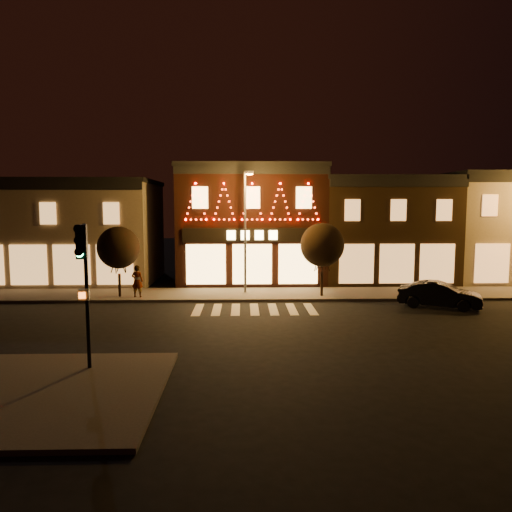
{
  "coord_description": "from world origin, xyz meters",
  "views": [
    {
      "loc": [
        -0.62,
        -21.31,
        5.53
      ],
      "look_at": [
        0.09,
        4.0,
        2.86
      ],
      "focal_mm": 34.01,
      "sensor_mm": 36.0,
      "label": 1
    }
  ],
  "objects_px": {
    "pedestrian": "(137,281)",
    "traffic_signal_near": "(84,268)",
    "streetlamp_mid": "(246,222)",
    "dark_sedan": "(440,295)"
  },
  "relations": [
    {
      "from": "traffic_signal_near",
      "to": "streetlamp_mid",
      "type": "relative_size",
      "value": 0.65
    },
    {
      "from": "traffic_signal_near",
      "to": "pedestrian",
      "type": "bearing_deg",
      "value": 86.14
    },
    {
      "from": "traffic_signal_near",
      "to": "dark_sedan",
      "type": "distance_m",
      "value": 18.78
    },
    {
      "from": "streetlamp_mid",
      "to": "dark_sedan",
      "type": "height_order",
      "value": "streetlamp_mid"
    },
    {
      "from": "pedestrian",
      "to": "traffic_signal_near",
      "type": "bearing_deg",
      "value": 104.44
    },
    {
      "from": "streetlamp_mid",
      "to": "dark_sedan",
      "type": "bearing_deg",
      "value": -11.57
    },
    {
      "from": "dark_sedan",
      "to": "streetlamp_mid",
      "type": "bearing_deg",
      "value": 93.67
    },
    {
      "from": "dark_sedan",
      "to": "pedestrian",
      "type": "distance_m",
      "value": 17.03
    },
    {
      "from": "pedestrian",
      "to": "dark_sedan",
      "type": "bearing_deg",
      "value": -179.67
    },
    {
      "from": "traffic_signal_near",
      "to": "pedestrian",
      "type": "xyz_separation_m",
      "value": [
        -1.05,
        12.61,
        -2.43
      ]
    }
  ]
}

